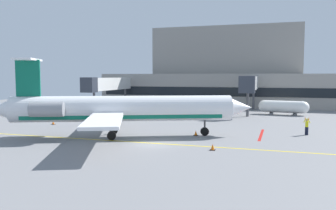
{
  "coord_description": "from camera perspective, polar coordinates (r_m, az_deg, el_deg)",
  "views": [
    {
      "loc": [
        11.42,
        -30.98,
        6.51
      ],
      "look_at": [
        -1.3,
        8.74,
        3.0
      ],
      "focal_mm": 37.58,
      "sensor_mm": 36.0,
      "label": 1
    }
  ],
  "objects": [
    {
      "name": "ground",
      "position": [
        33.66,
        -2.44,
        -6.43
      ],
      "size": [
        120.0,
        120.0,
        0.11
      ],
      "color": "slate"
    },
    {
      "name": "terminal_building",
      "position": [
        78.84,
        9.82,
        4.87
      ],
      "size": [
        56.08,
        13.26,
        17.22
      ],
      "color": "gray",
      "rests_on": "ground"
    },
    {
      "name": "jet_bridge_west",
      "position": [
        62.03,
        13.25,
        3.34
      ],
      "size": [
        2.4,
        16.91,
        6.45
      ],
      "color": "silver",
      "rests_on": "ground"
    },
    {
      "name": "jet_bridge_east",
      "position": [
        69.33,
        -9.74,
        3.33
      ],
      "size": [
        2.4,
        17.55,
        6.19
      ],
      "color": "silver",
      "rests_on": "ground"
    },
    {
      "name": "regional_jet",
      "position": [
        37.41,
        -8.06,
        -0.63
      ],
      "size": [
        27.07,
        22.33,
        8.22
      ],
      "color": "white",
      "rests_on": "ground"
    },
    {
      "name": "baggage_tug",
      "position": [
        61.65,
        -9.63,
        -0.38
      ],
      "size": [
        3.91,
        2.93,
        2.23
      ],
      "color": "#1E4CB2",
      "rests_on": "ground"
    },
    {
      "name": "pushback_tractor",
      "position": [
        56.63,
        5.77,
        -0.83
      ],
      "size": [
        3.47,
        3.0,
        2.17
      ],
      "color": "#E5B20C",
      "rests_on": "ground"
    },
    {
      "name": "fuel_tank",
      "position": [
        61.25,
        18.19,
        -0.28
      ],
      "size": [
        8.07,
        2.77,
        2.35
      ],
      "color": "white",
      "rests_on": "ground"
    },
    {
      "name": "marshaller",
      "position": [
        41.39,
        21.59,
        -3.18
      ],
      "size": [
        0.75,
        0.52,
        1.96
      ],
      "color": "#191E33",
      "rests_on": "ground"
    },
    {
      "name": "safety_cone_alpha",
      "position": [
        38.39,
        4.54,
        -4.59
      ],
      "size": [
        0.47,
        0.47,
        0.55
      ],
      "color": "orange",
      "rests_on": "ground"
    },
    {
      "name": "safety_cone_bravo",
      "position": [
        31.13,
        7.25,
        -6.83
      ],
      "size": [
        0.47,
        0.47,
        0.55
      ],
      "color": "orange",
      "rests_on": "ground"
    },
    {
      "name": "safety_cone_charlie",
      "position": [
        49.25,
        -18.11,
        -2.74
      ],
      "size": [
        0.47,
        0.47,
        0.55
      ],
      "color": "orange",
      "rests_on": "ground"
    }
  ]
}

